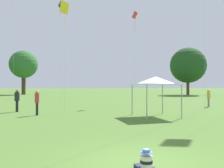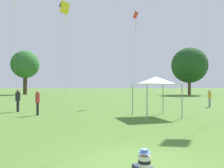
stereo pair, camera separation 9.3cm
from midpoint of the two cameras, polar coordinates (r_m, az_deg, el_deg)
The scene contains 11 objects.
ground_plane at distance 6.36m, azimuth 8.00°, elevation -20.53°, with size 300.00×300.00×0.00m, color #4C702D.
seated_toddler at distance 6.02m, azimuth 8.79°, elevation -19.39°, with size 0.50×0.57×0.57m.
person_standing_0 at distance 24.06m, azimuth 24.24°, elevation -2.95°, with size 0.38×0.38×1.77m.
person_standing_1 at distance 19.59m, azimuth -23.25°, elevation -3.49°, with size 0.52×0.52×1.84m.
person_standing_3 at distance 16.84m, azimuth -18.72°, elevation -3.98°, with size 0.40×0.40×1.83m.
canopy_tent at distance 15.49m, azimuth 11.54°, elevation 0.80°, with size 3.17×3.17×2.80m.
kite_0 at distance 26.68m, azimuth 6.29°, elevation 16.41°, with size 0.80×0.84×10.73m.
kite_1 at distance 18.09m, azimuth -12.06°, elevation 18.12°, with size 0.73×0.82×8.60m.
kite_7 at distance 26.60m, azimuth -13.01°, elevation 18.34°, with size 0.44×0.77×11.66m.
distant_tree_0 at distance 54.92m, azimuth -21.70°, elevation 4.72°, with size 6.40×6.40×10.24m.
distant_tree_2 at distance 52.15m, azimuth 19.59°, elevation 4.62°, with size 7.96×7.96×10.64m.
Camera 2 is at (-1.49, -5.77, 2.20)m, focal length 35.00 mm.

